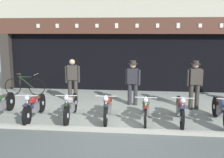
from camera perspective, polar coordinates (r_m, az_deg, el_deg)
name	(u,v)px	position (r m, az deg, el deg)	size (l,w,h in m)	color
ground	(113,150)	(6.55, 0.13, -14.86)	(23.78, 22.00, 0.18)	gray
shop_facade	(128,49)	(13.91, 3.51, 6.35)	(12.08, 4.42, 6.84)	black
motorcycle_far_left	(1,104)	(9.35, -22.56, -4.91)	(0.62, 2.01, 0.92)	black
motorcycle_left	(34,106)	(8.78, -16.12, -5.48)	(0.62, 2.01, 0.91)	black
motorcycle_center_left	(71,106)	(8.52, -8.76, -5.62)	(0.62, 2.07, 0.93)	black
motorcycle_center	(108,106)	(8.38, -0.90, -5.84)	(0.62, 1.98, 0.91)	black
motorcycle_center_right	(146,108)	(8.27, 7.20, -6.15)	(0.62, 1.95, 0.91)	black
motorcycle_right	(180,109)	(8.33, 14.28, -6.17)	(0.62, 1.99, 0.93)	black
motorcycle_far_right	(222,110)	(8.63, 22.21, -6.07)	(0.62, 1.97, 0.93)	black
salesman_left	(73,79)	(10.40, -8.37, 0.10)	(0.55, 0.30, 1.67)	#38332D
shopkeeper_center	(133,80)	(9.94, 4.43, -0.30)	(0.56, 0.36, 1.66)	#2D2D33
salesman_right	(195,83)	(9.79, 17.14, -0.74)	(0.56, 0.33, 1.72)	#38332D
advert_board_near	(65,55)	(12.82, -9.99, 5.14)	(0.81, 0.03, 1.08)	silver
leaning_bicycle	(25,86)	(12.19, -18.05, -1.43)	(1.80, 0.50, 0.95)	black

